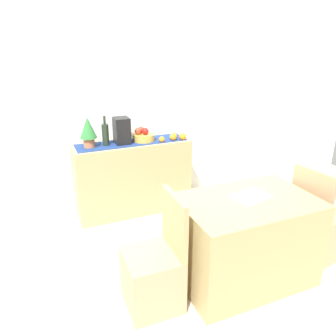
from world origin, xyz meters
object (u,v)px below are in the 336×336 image
(fruit_bowl, at_px, (144,137))
(wine_bottle, at_px, (105,134))
(chair_near_window, at_px, (154,275))
(sideboard_console, at_px, (133,177))
(chair_by_corner, at_px, (316,230))
(potted_plant, at_px, (88,130))
(dining_table, at_px, (244,240))
(coffee_maker, at_px, (122,131))
(open_book, at_px, (251,196))

(fruit_bowl, xyz_separation_m, wine_bottle, (-0.43, 0.00, 0.08))
(wine_bottle, distance_m, chair_near_window, 1.67)
(sideboard_console, height_order, chair_by_corner, chair_by_corner)
(potted_plant, height_order, chair_by_corner, potted_plant)
(sideboard_console, xyz_separation_m, wine_bottle, (-0.29, 0.00, 0.55))
(potted_plant, bearing_deg, dining_table, -57.79)
(sideboard_console, height_order, coffee_maker, coffee_maker)
(sideboard_console, bearing_deg, chair_by_corner, -49.64)
(wine_bottle, relative_size, coffee_maker, 1.12)
(dining_table, bearing_deg, potted_plant, 122.21)
(dining_table, xyz_separation_m, chair_by_corner, (0.80, -0.00, -0.10))
(chair_near_window, height_order, chair_by_corner, same)
(wine_bottle, relative_size, chair_by_corner, 0.36)
(coffee_maker, relative_size, chair_by_corner, 0.32)
(sideboard_console, xyz_separation_m, chair_near_window, (-0.31, -1.52, -0.16))
(fruit_bowl, bearing_deg, coffee_maker, 180.00)
(potted_plant, distance_m, chair_near_window, 1.71)
(wine_bottle, xyz_separation_m, chair_near_window, (-0.03, -1.52, -0.70))
(sideboard_console, distance_m, dining_table, 1.60)
(potted_plant, relative_size, chair_near_window, 0.36)
(wine_bottle, bearing_deg, dining_table, -62.88)
(fruit_bowl, xyz_separation_m, dining_table, (0.35, -1.52, -0.52))
(fruit_bowl, bearing_deg, dining_table, -77.17)
(dining_table, distance_m, open_book, 0.38)
(sideboard_console, relative_size, coffee_maker, 4.49)
(chair_near_window, bearing_deg, wine_bottle, 89.04)
(sideboard_console, bearing_deg, wine_bottle, 180.00)
(open_book, bearing_deg, fruit_bowl, 91.01)
(sideboard_console, bearing_deg, open_book, -70.05)
(open_book, bearing_deg, dining_table, -162.77)
(potted_plant, bearing_deg, wine_bottle, 0.00)
(fruit_bowl, xyz_separation_m, potted_plant, (-0.61, 0.00, 0.14))
(dining_table, xyz_separation_m, chair_near_window, (-0.80, -0.00, -0.10))
(dining_table, bearing_deg, chair_by_corner, -0.19)
(wine_bottle, xyz_separation_m, chair_by_corner, (1.58, -1.52, -0.70))
(fruit_bowl, bearing_deg, wine_bottle, 180.00)
(potted_plant, height_order, chair_near_window, potted_plant)
(coffee_maker, distance_m, chair_by_corner, 2.19)
(chair_by_corner, bearing_deg, dining_table, 179.81)
(open_book, bearing_deg, coffee_maker, 99.57)
(fruit_bowl, distance_m, coffee_maker, 0.27)
(sideboard_console, distance_m, open_book, 1.62)
(open_book, relative_size, chair_by_corner, 0.31)
(coffee_maker, xyz_separation_m, chair_by_corner, (1.40, -1.52, -0.72))
(coffee_maker, height_order, open_book, coffee_maker)
(fruit_bowl, bearing_deg, chair_near_window, -106.76)
(wine_bottle, height_order, coffee_maker, wine_bottle)
(sideboard_console, bearing_deg, coffee_maker, 180.00)
(fruit_bowl, xyz_separation_m, coffee_maker, (-0.25, 0.00, 0.10))
(coffee_maker, xyz_separation_m, open_book, (0.65, -1.49, -0.24))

